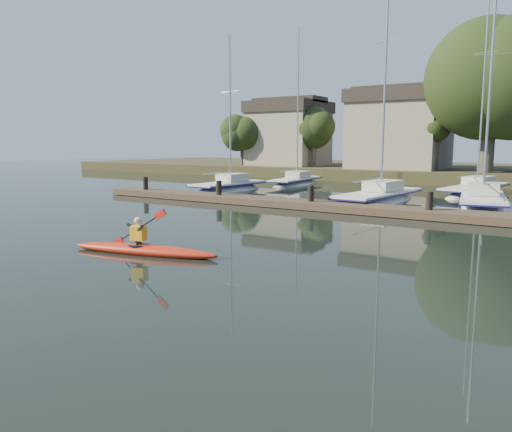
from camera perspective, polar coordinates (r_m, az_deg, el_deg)
The scene contains 9 objects.
ground at distance 13.03m, azimuth -10.48°, elevation -6.82°, with size 160.00×160.00×0.00m, color black.
kayak at distance 15.71m, azimuth -12.81°, elevation -3.55°, with size 5.01×1.83×1.60m.
dock at distance 24.84m, azimuth 12.43°, elevation 0.82°, with size 34.00×2.00×1.80m.
sailboat_0 at distance 35.45m, azimuth -3.12°, elevation 2.56°, with size 2.52×7.69×12.05m.
sailboat_2 at distance 29.26m, azimuth 13.84°, elevation 1.11°, with size 2.96×9.44×15.37m.
sailboat_3 at distance 28.77m, azimuth 24.41°, elevation 0.46°, with size 3.64×8.70×13.62m.
sailboat_5 at distance 40.67m, azimuth 4.57°, elevation 3.33°, with size 2.45×8.27×13.51m.
sailboat_6 at distance 36.08m, azimuth 23.75°, elevation 1.99°, with size 3.50×10.01×15.60m.
shore at distance 49.83m, azimuth 25.35°, elevation 7.39°, with size 90.00×25.25×12.75m.
Camera 1 is at (8.77, -9.03, 3.38)m, focal length 35.00 mm.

